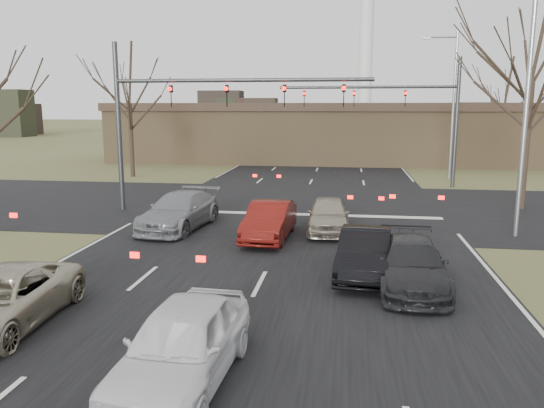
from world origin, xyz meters
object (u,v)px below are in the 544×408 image
at_px(car_grey_ahead, 179,211).
at_px(car_red_ahead, 269,221).
at_px(mast_arm_near, 184,105).
at_px(building, 344,132).
at_px(car_black_hatch, 365,253).
at_px(car_charcoal_sedan, 412,264).
at_px(streetlight_right_far, 451,98).
at_px(mast_arm_far, 410,106).
at_px(car_white_sedan, 182,344).
at_px(car_silver_suv, 0,300).
at_px(streetlight_right_near, 523,91).
at_px(car_silver_ahead, 329,215).

height_order(car_grey_ahead, car_red_ahead, car_grey_ahead).
bearing_deg(car_red_ahead, mast_arm_near, 137.90).
height_order(building, car_black_hatch, building).
bearing_deg(car_charcoal_sedan, streetlight_right_far, 79.02).
bearing_deg(mast_arm_far, building, 105.58).
height_order(mast_arm_near, car_black_hatch, mast_arm_near).
distance_m(streetlight_right_far, car_grey_ahead, 22.79).
bearing_deg(mast_arm_far, car_white_sedan, -104.63).
xyz_separation_m(building, car_silver_suv, (-7.42, -38.77, -2.01)).
xyz_separation_m(mast_arm_near, car_grey_ahead, (0.76, -3.48, -4.33)).
height_order(streetlight_right_near, car_silver_ahead, streetlight_right_near).
bearing_deg(car_white_sedan, car_red_ahead, 93.15).
relative_size(mast_arm_far, car_silver_ahead, 2.69).
height_order(mast_arm_near, car_silver_suv, mast_arm_near).
relative_size(streetlight_right_near, car_charcoal_sedan, 2.18).
height_order(mast_arm_near, car_white_sedan, mast_arm_near).
distance_m(mast_arm_near, streetlight_right_near, 14.38).
bearing_deg(building, car_black_hatch, -88.30).
distance_m(mast_arm_near, car_red_ahead, 7.96).
xyz_separation_m(streetlight_right_far, car_white_sedan, (-9.82, -29.60, -4.83)).
relative_size(building, mast_arm_far, 3.81).
relative_size(mast_arm_near, car_silver_suv, 2.56).
bearing_deg(car_red_ahead, streetlight_right_far, 64.88).
distance_m(building, mast_arm_near, 26.14).
bearing_deg(car_silver_ahead, car_charcoal_sedan, -69.59).
distance_m(mast_arm_far, car_white_sedan, 26.80).
bearing_deg(car_red_ahead, mast_arm_far, 68.13).
height_order(streetlight_right_far, car_red_ahead, streetlight_right_far).
bearing_deg(mast_arm_near, streetlight_right_near, -12.05).
xyz_separation_m(building, car_white_sedan, (-2.50, -40.60, -1.91)).
bearing_deg(car_grey_ahead, car_red_ahead, -10.00).
bearing_deg(car_grey_ahead, car_white_sedan, -64.98).
height_order(mast_arm_far, streetlight_right_near, streetlight_right_near).
bearing_deg(car_red_ahead, car_silver_ahead, 36.32).
bearing_deg(car_red_ahead, car_white_sedan, -87.39).
distance_m(streetlight_right_near, car_red_ahead, 10.65).
distance_m(mast_arm_near, streetlight_right_far, 20.20).
height_order(mast_arm_far, car_grey_ahead, mast_arm_far).
xyz_separation_m(mast_arm_far, car_grey_ahead, (-10.66, -13.48, -4.27)).
height_order(building, car_silver_ahead, building).
bearing_deg(streetlight_right_near, car_black_hatch, -135.55).
bearing_deg(streetlight_right_near, mast_arm_near, 167.95).
distance_m(building, streetlight_right_near, 28.97).
relative_size(car_silver_suv, car_silver_ahead, 1.15).
bearing_deg(car_red_ahead, streetlight_right_near, 12.84).
bearing_deg(car_charcoal_sedan, car_grey_ahead, 146.11).
bearing_deg(car_grey_ahead, car_black_hatch, -28.13).
xyz_separation_m(mast_arm_far, car_silver_suv, (-11.60, -23.77, -4.36)).
bearing_deg(car_silver_suv, car_red_ahead, 59.21).
bearing_deg(car_silver_suv, mast_arm_far, 61.61).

